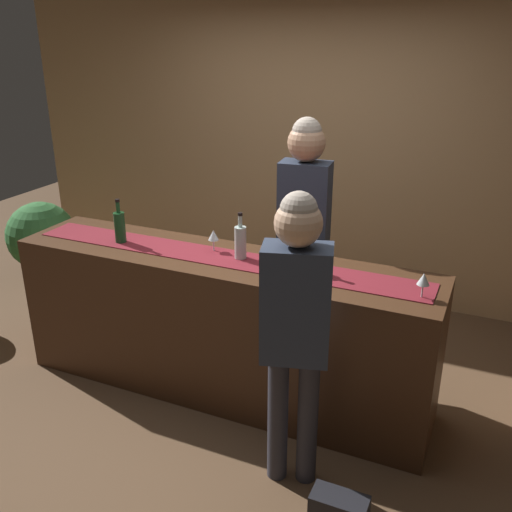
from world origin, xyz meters
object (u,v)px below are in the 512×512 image
wine_glass_near_customer (424,280)px  potted_plant_tall (43,243)px  wine_bottle_amber (298,251)px  wine_bottle_green (120,227)px  wine_glass_mid_counter (213,236)px  customer_sipping (296,316)px  wine_bottle_clear (240,242)px  bartender (304,216)px

wine_glass_near_customer → potted_plant_tall: 3.53m
wine_bottle_amber → wine_bottle_green: bearing=-177.0°
potted_plant_tall → wine_glass_mid_counter: bearing=-15.7°
wine_glass_mid_counter → wine_bottle_amber: bearing=-4.5°
wine_bottle_amber → wine_glass_near_customer: 0.76m
customer_sipping → wine_bottle_clear: bearing=118.0°
bartender → customer_sipping: (0.37, -1.17, -0.12)m
wine_glass_mid_counter → bartender: size_ratio=0.08×
wine_bottle_clear → wine_bottle_amber: same height
wine_bottle_clear → wine_bottle_amber: bearing=-0.1°
wine_bottle_clear → potted_plant_tall: size_ratio=0.34×
customer_sipping → potted_plant_tall: size_ratio=1.84×
customer_sipping → wine_bottle_amber: bearing=93.6°
wine_bottle_amber → wine_glass_mid_counter: bearing=175.5°
wine_bottle_clear → wine_glass_near_customer: size_ratio=2.10×
wine_glass_mid_counter → potted_plant_tall: (-2.07, 0.58, -0.57)m
wine_bottle_amber → potted_plant_tall: wine_bottle_amber is taller
customer_sipping → wine_bottle_green: bearing=143.3°
wine_bottle_green → bartender: bearing=29.6°
wine_bottle_amber → wine_glass_mid_counter: 0.59m
wine_glass_near_customer → customer_sipping: customer_sipping is taller
wine_bottle_green → potted_plant_tall: bearing=154.0°
wine_bottle_clear → wine_glass_near_customer: bearing=-5.4°
customer_sipping → potted_plant_tall: 3.18m
wine_bottle_green → wine_bottle_amber: bearing=3.0°
wine_glass_near_customer → wine_glass_mid_counter: size_ratio=1.00×
wine_bottle_clear → wine_glass_mid_counter: wine_bottle_clear is taller
wine_bottle_green → customer_sipping: (1.46, -0.55, -0.09)m
wine_bottle_clear → potted_plant_tall: (-2.28, 0.63, -0.58)m
customer_sipping → potted_plant_tall: bearing=140.7°
wine_bottle_amber → wine_glass_mid_counter: size_ratio=2.10×
wine_bottle_amber → bartender: bartender is taller
wine_bottle_clear → potted_plant_tall: 2.44m
wine_bottle_green → potted_plant_tall: size_ratio=0.34×
wine_glass_near_customer → wine_bottle_green: bearing=178.9°
wine_glass_mid_counter → potted_plant_tall: wine_glass_mid_counter is taller
potted_plant_tall → wine_glass_near_customer: bearing=-12.2°
bartender → potted_plant_tall: bearing=-8.1°
bartender → potted_plant_tall: bartender is taller
wine_bottle_amber → potted_plant_tall: bearing=166.7°
wine_glass_near_customer → customer_sipping: bearing=-135.8°
wine_bottle_clear → wine_bottle_green: same height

